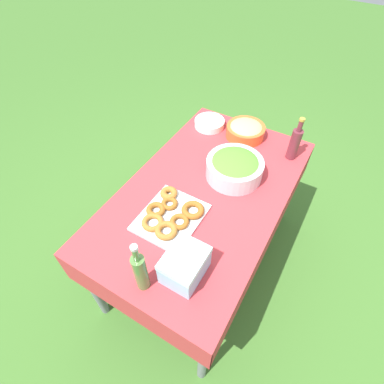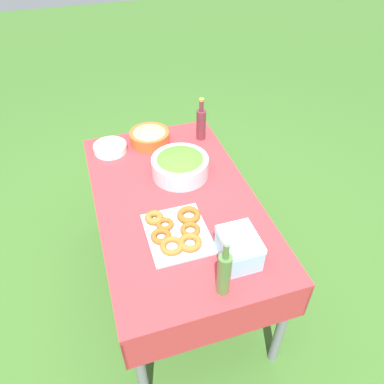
% 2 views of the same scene
% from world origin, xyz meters
% --- Properties ---
extents(ground_plane, '(14.00, 14.00, 0.00)m').
position_xyz_m(ground_plane, '(0.00, 0.00, 0.00)').
color(ground_plane, '#3D6B28').
extents(picnic_table, '(1.46, 0.86, 0.77)m').
position_xyz_m(picnic_table, '(0.00, 0.00, 0.67)').
color(picnic_table, '#B73338').
rests_on(picnic_table, ground_plane).
extents(salad_bowl, '(0.33, 0.33, 0.13)m').
position_xyz_m(salad_bowl, '(0.19, -0.09, 0.84)').
color(salad_bowl, silver).
rests_on(salad_bowl, picnic_table).
extents(pasta_bowl, '(0.26, 0.26, 0.10)m').
position_xyz_m(pasta_bowl, '(0.57, 0.01, 0.82)').
color(pasta_bowl, '#E05B28').
rests_on(pasta_bowl, picnic_table).
extents(donut_platter, '(0.36, 0.32, 0.05)m').
position_xyz_m(donut_platter, '(-0.26, 0.07, 0.79)').
color(donut_platter, silver).
rests_on(donut_platter, picnic_table).
extents(plate_stack, '(0.21, 0.21, 0.05)m').
position_xyz_m(plate_stack, '(0.55, 0.27, 0.79)').
color(plate_stack, white).
rests_on(plate_stack, picnic_table).
extents(olive_oil_bottle, '(0.06, 0.06, 0.32)m').
position_xyz_m(olive_oil_bottle, '(-0.63, -0.03, 0.89)').
color(olive_oil_bottle, '#4C7238').
rests_on(olive_oil_bottle, picnic_table).
extents(wine_bottle, '(0.06, 0.06, 0.29)m').
position_xyz_m(wine_bottle, '(0.52, -0.33, 0.88)').
color(wine_bottle, maroon).
rests_on(wine_bottle, picnic_table).
extents(cooler_box, '(0.20, 0.16, 0.15)m').
position_xyz_m(cooler_box, '(-0.49, -0.16, 0.84)').
color(cooler_box, '#8CC6E5').
rests_on(cooler_box, picnic_table).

